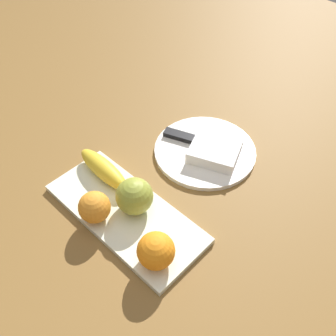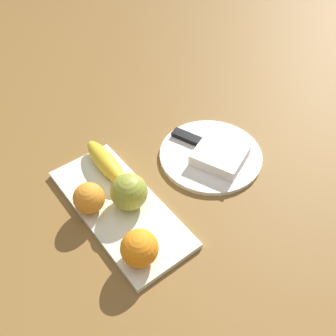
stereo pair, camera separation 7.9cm
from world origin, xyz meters
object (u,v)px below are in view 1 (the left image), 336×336
object	(u,v)px
folded_napkin	(215,151)
apple	(134,196)
banana	(103,169)
dinner_plate	(205,151)
orange_near_banana	(94,207)
fruit_tray	(125,213)
orange_near_apple	(156,251)
knife	(188,139)

from	to	relation	value
folded_napkin	apple	bearing A→B (deg)	-95.12
banana	dinner_plate	xyz separation A→B (m)	(0.10, 0.21, -0.03)
banana	orange_near_banana	world-z (taller)	orange_near_banana
orange_near_banana	fruit_tray	bearing A→B (deg)	57.94
dinner_plate	folded_napkin	world-z (taller)	folded_napkin
apple	orange_near_apple	xyz separation A→B (m)	(0.11, -0.05, -0.00)
folded_napkin	knife	xyz separation A→B (m)	(-0.08, -0.00, -0.01)
fruit_tray	knife	world-z (taller)	knife
apple	orange_near_apple	bearing A→B (deg)	-25.62
orange_near_banana	banana	bearing A→B (deg)	132.29
apple	dinner_plate	bearing A→B (deg)	92.28
orange_near_banana	knife	xyz separation A→B (m)	(-0.02, 0.29, -0.03)
orange_near_apple	banana	bearing A→B (deg)	163.49
orange_near_apple	knife	bearing A→B (deg)	121.64
banana	dinner_plate	size ratio (longest dim) A/B	0.64
orange_near_apple	orange_near_banana	world-z (taller)	orange_near_apple
dinner_plate	folded_napkin	distance (m)	0.04
orange_near_banana	knife	world-z (taller)	orange_near_banana
orange_near_banana	dinner_plate	distance (m)	0.30
fruit_tray	orange_near_apple	distance (m)	0.13
apple	orange_near_banana	distance (m)	0.08
apple	knife	size ratio (longest dim) A/B	0.42
banana	folded_napkin	xyz separation A→B (m)	(0.13, 0.21, -0.01)
apple	orange_near_banana	world-z (taller)	apple
dinner_plate	knife	size ratio (longest dim) A/B	1.33
orange_near_apple	knife	size ratio (longest dim) A/B	0.38
fruit_tray	dinner_plate	xyz separation A→B (m)	(0.00, 0.25, -0.00)
fruit_tray	apple	size ratio (longest dim) A/B	4.60
knife	orange_near_apple	bearing A→B (deg)	-79.03
orange_near_apple	dinner_plate	xyz separation A→B (m)	(-0.12, 0.28, -0.04)
fruit_tray	banana	world-z (taller)	banana
orange_near_banana	dinner_plate	size ratio (longest dim) A/B	0.27
fruit_tray	dinner_plate	bearing A→B (deg)	90.00
fruit_tray	orange_near_apple	xyz separation A→B (m)	(0.12, -0.03, 0.04)
apple	banana	world-z (taller)	apple
orange_near_apple	knife	world-z (taller)	orange_near_apple
fruit_tray	dinner_plate	world-z (taller)	fruit_tray
apple	orange_near_apple	world-z (taller)	apple
apple	dinner_plate	xyz separation A→B (m)	(-0.01, 0.23, -0.04)
fruit_tray	apple	distance (m)	0.05
banana	orange_near_apple	bearing A→B (deg)	166.05
orange_near_apple	folded_napkin	bearing A→B (deg)	108.35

